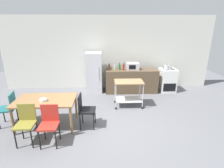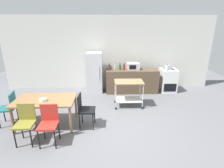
# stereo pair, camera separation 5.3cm
# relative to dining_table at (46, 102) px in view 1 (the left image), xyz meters

# --- Properties ---
(ground_plane) EXTENTS (12.00, 12.00, 0.00)m
(ground_plane) POSITION_rel_dining_table_xyz_m (1.65, -0.21, -0.67)
(ground_plane) COLOR slate
(back_wall) EXTENTS (8.40, 0.12, 2.90)m
(back_wall) POSITION_rel_dining_table_xyz_m (1.65, 2.99, 0.78)
(back_wall) COLOR silver
(back_wall) RESTS_ON ground_plane
(kitchen_counter) EXTENTS (2.00, 0.64, 0.90)m
(kitchen_counter) POSITION_rel_dining_table_xyz_m (2.55, 2.39, -0.22)
(kitchen_counter) COLOR brown
(kitchen_counter) RESTS_ON ground_plane
(dining_table) EXTENTS (1.50, 0.90, 0.75)m
(dining_table) POSITION_rel_dining_table_xyz_m (0.00, 0.00, 0.00)
(dining_table) COLOR olive
(dining_table) RESTS_ON ground_plane
(chair_teal) EXTENTS (0.45, 0.45, 0.89)m
(chair_teal) POSITION_rel_dining_table_xyz_m (-0.98, 0.09, -0.15)
(chair_teal) COLOR #1E666B
(chair_teal) RESTS_ON ground_plane
(chair_red) EXTENTS (0.40, 0.40, 0.89)m
(chair_red) POSITION_rel_dining_table_xyz_m (0.29, -0.72, -0.15)
(chair_red) COLOR #B72D23
(chair_red) RESTS_ON ground_plane
(chair_olive) EXTENTS (0.40, 0.40, 0.89)m
(chair_olive) POSITION_rel_dining_table_xyz_m (-0.24, -0.66, -0.15)
(chair_olive) COLOR olive
(chair_olive) RESTS_ON ground_plane
(chair_black) EXTENTS (0.42, 0.42, 0.89)m
(chair_black) POSITION_rel_dining_table_xyz_m (0.99, -0.09, -0.15)
(chair_black) COLOR black
(chair_black) RESTS_ON ground_plane
(stove_oven) EXTENTS (0.60, 0.61, 0.92)m
(stove_oven) POSITION_rel_dining_table_xyz_m (4.00, 2.41, -0.22)
(stove_oven) COLOR white
(stove_oven) RESTS_ON ground_plane
(refrigerator) EXTENTS (0.60, 0.63, 1.55)m
(refrigerator) POSITION_rel_dining_table_xyz_m (1.10, 2.49, 0.10)
(refrigerator) COLOR silver
(refrigerator) RESTS_ON ground_plane
(kitchen_cart) EXTENTS (0.91, 0.57, 0.85)m
(kitchen_cart) POSITION_rel_dining_table_xyz_m (2.27, 1.10, -0.10)
(kitchen_cart) COLOR #A37A51
(kitchen_cart) RESTS_ON ground_plane
(bottle_vinegar) EXTENTS (0.07, 0.07, 0.25)m
(bottle_vinegar) POSITION_rel_dining_table_xyz_m (1.68, 2.32, 0.34)
(bottle_vinegar) COLOR #4C2D19
(bottle_vinegar) RESTS_ON kitchen_counter
(bottle_sparkling_water) EXTENTS (0.06, 0.06, 0.25)m
(bottle_sparkling_water) POSITION_rel_dining_table_xyz_m (1.90, 2.48, 0.33)
(bottle_sparkling_water) COLOR silver
(bottle_sparkling_water) RESTS_ON kitchen_counter
(bottle_olive_oil) EXTENTS (0.08, 0.08, 0.26)m
(bottle_olive_oil) POSITION_rel_dining_table_xyz_m (2.08, 2.41, 0.34)
(bottle_olive_oil) COLOR #1E6628
(bottle_olive_oil) RESTS_ON kitchen_counter
(bottle_hot_sauce) EXTENTS (0.07, 0.07, 0.28)m
(bottle_hot_sauce) POSITION_rel_dining_table_xyz_m (2.24, 2.35, 0.35)
(bottle_hot_sauce) COLOR maroon
(bottle_hot_sauce) RESTS_ON kitchen_counter
(microwave) EXTENTS (0.46, 0.35, 0.26)m
(microwave) POSITION_rel_dining_table_xyz_m (2.59, 2.42, 0.36)
(microwave) COLOR silver
(microwave) RESTS_ON kitchen_counter
(fruit_bowl) EXTENTS (0.18, 0.18, 0.06)m
(fruit_bowl) POSITION_rel_dining_table_xyz_m (-0.01, -0.10, 0.11)
(fruit_bowl) COLOR white
(fruit_bowl) RESTS_ON dining_table
(kettle) EXTENTS (0.24, 0.17, 0.19)m
(kettle) POSITION_rel_dining_table_xyz_m (3.89, 2.31, 0.33)
(kettle) COLOR silver
(kettle) RESTS_ON stove_oven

